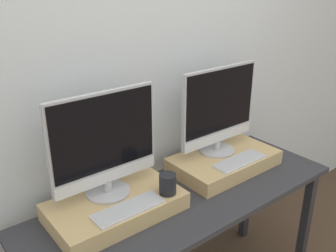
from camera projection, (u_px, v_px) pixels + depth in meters
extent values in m
cube|color=silver|center=(143.00, 86.00, 2.02)|extent=(8.00, 0.04, 2.60)
cube|color=#2D2D33|center=(186.00, 198.00, 1.95)|extent=(1.73, 0.60, 0.03)
cube|color=#232328|center=(305.00, 224.00, 2.38)|extent=(0.05, 0.05, 0.77)
cube|color=#232328|center=(247.00, 192.00, 2.73)|extent=(0.05, 0.05, 0.77)
cube|color=tan|center=(116.00, 206.00, 1.78)|extent=(0.62, 0.36, 0.09)
cylinder|color=#B2B2B7|center=(108.00, 192.00, 1.81)|extent=(0.21, 0.21, 0.01)
cylinder|color=#B2B2B7|center=(108.00, 186.00, 1.79)|extent=(0.04, 0.04, 0.05)
cube|color=#B2B2B7|center=(104.00, 139.00, 1.70)|extent=(0.54, 0.02, 0.45)
cube|color=black|center=(105.00, 134.00, 1.68)|extent=(0.51, 0.00, 0.36)
cube|color=silver|center=(108.00, 177.00, 1.76)|extent=(0.53, 0.00, 0.06)
cube|color=silver|center=(129.00, 209.00, 1.67)|extent=(0.33, 0.11, 0.01)
cube|color=#B2B2B7|center=(129.00, 207.00, 1.67)|extent=(0.32, 0.10, 0.00)
cylinder|color=black|center=(168.00, 184.00, 1.78)|extent=(0.08, 0.08, 0.10)
cube|color=tan|center=(224.00, 161.00, 2.20)|extent=(0.62, 0.36, 0.09)
cylinder|color=#B2B2B7|center=(217.00, 150.00, 2.23)|extent=(0.21, 0.21, 0.01)
cylinder|color=#B2B2B7|center=(217.00, 145.00, 2.22)|extent=(0.04, 0.04, 0.05)
cube|color=#B2B2B7|center=(219.00, 105.00, 2.12)|extent=(0.54, 0.02, 0.45)
cube|color=black|center=(221.00, 101.00, 2.10)|extent=(0.51, 0.00, 0.36)
cube|color=silver|center=(219.00, 137.00, 2.19)|extent=(0.53, 0.00, 0.06)
cube|color=silver|center=(240.00, 161.00, 2.10)|extent=(0.33, 0.11, 0.01)
cube|color=#B2B2B7|center=(240.00, 160.00, 2.10)|extent=(0.32, 0.10, 0.00)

